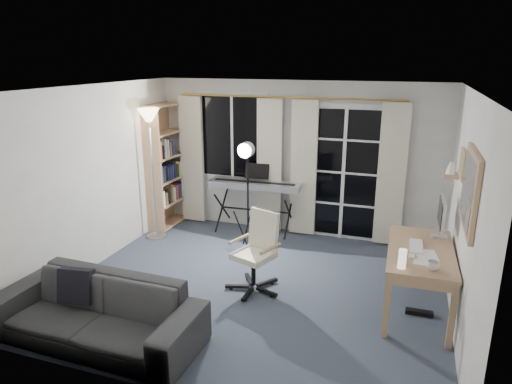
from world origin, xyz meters
TOP-DOWN VIEW (x-y plane):
  - floor at (0.00, 0.00)m, footprint 4.50×4.00m
  - window at (-1.05, 1.97)m, footprint 1.20×0.08m
  - french_door at (0.75, 1.97)m, footprint 1.32×0.09m
  - curtains at (-0.14, 1.88)m, footprint 3.60×0.07m
  - bookshelf at (-2.13, 1.64)m, footprint 0.35×0.95m
  - torchiere_lamp at (-1.99, 1.02)m, footprint 0.42×0.42m
  - keyboard_piano at (-0.58, 1.70)m, footprint 1.46×0.75m
  - studio_light at (-0.47, 1.00)m, footprint 0.30×0.33m
  - office_chair at (0.05, 0.02)m, footprint 0.67×0.68m
  - desk at (1.88, 0.08)m, footprint 0.71×1.38m
  - monitor at (2.08, 0.53)m, footprint 0.18×0.53m
  - desk_clutter at (1.82, -0.15)m, footprint 0.42×0.84m
  - mug at (1.98, -0.42)m, footprint 0.12×0.10m
  - wall_mirror at (2.22, -0.35)m, footprint 0.04×0.94m
  - framed_print at (2.23, 0.55)m, footprint 0.03×0.42m
  - wall_shelf at (2.16, 1.05)m, footprint 0.16×0.30m
  - sofa at (-1.13, -1.55)m, footprint 2.14×0.67m

SIDE VIEW (x-z plane):
  - floor at x=0.00m, z-range -0.02..0.00m
  - sofa at x=-1.13m, z-range 0.00..0.83m
  - office_chair at x=0.05m, z-range 0.09..1.06m
  - desk_clutter at x=1.82m, z-range 0.11..1.04m
  - desk at x=1.88m, z-range 0.28..1.01m
  - mug at x=1.98m, z-range 0.73..0.85m
  - keyboard_piano at x=-0.58m, z-range 0.27..1.32m
  - bookshelf at x=-2.13m, z-range -0.05..1.98m
  - monitor at x=2.08m, z-range 0.78..1.24m
  - french_door at x=0.75m, z-range -0.03..2.08m
  - curtains at x=-0.14m, z-range 0.03..2.16m
  - studio_light at x=-0.47m, z-range 0.50..2.14m
  - wall_shelf at x=2.16m, z-range 1.32..1.50m
  - window at x=-1.05m, z-range 0.80..2.20m
  - wall_mirror at x=2.22m, z-range 1.18..1.92m
  - framed_print at x=2.23m, z-range 1.44..1.76m
  - torchiere_lamp at x=-1.99m, z-range 0.61..2.62m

